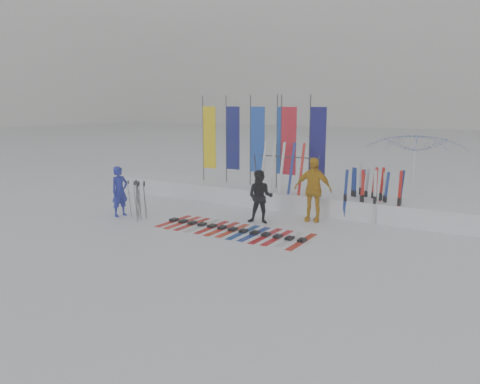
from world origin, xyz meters
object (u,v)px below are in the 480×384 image
Objects in this scene: ski_row at (233,230)px; person_blue at (120,191)px; person_black at (260,197)px; ski_rack at (286,169)px; person_yellow at (313,189)px; tent_canopy at (414,176)px.

person_blue is at bearing -175.47° from ski_row.
person_black is 0.78× the size of ski_rack.
person_blue is 0.82× the size of person_yellow.
ski_row is at bearing -135.48° from tent_canopy.
tent_canopy is 0.69× the size of ski_row.
person_yellow is 2.81m from ski_row.
person_blue is at bearing -163.61° from person_yellow.
ski_rack is at bearing 77.49° from person_black.
person_black is 1.63m from person_yellow.
ski_rack is (0.11, 3.19, 1.35)m from ski_row.
ski_rack is at bearing -169.13° from tent_canopy.
person_black is 0.52× the size of tent_canopy.
person_black is (4.23, 1.47, 0.00)m from person_blue.
tent_canopy is (3.77, 2.78, 0.57)m from person_black.
tent_canopy is at bearing 10.87° from ski_rack.
person_black is at bearing -147.48° from person_yellow.
tent_canopy reaches higher than ski_rack.
person_yellow is 0.44× the size of ski_row.
person_yellow is at bearing -35.76° from ski_rack.
tent_canopy is 5.77m from ski_row.
person_blue is 5.42m from ski_rack.
tent_canopy is at bearing 20.21° from person_black.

